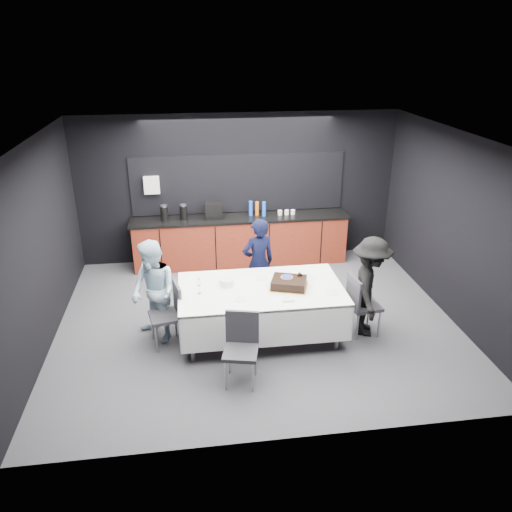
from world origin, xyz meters
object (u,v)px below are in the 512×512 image
at_px(chair_right, 360,301).
at_px(person_right, 370,287).
at_px(chair_left, 170,310).
at_px(person_center, 258,263).
at_px(party_table, 261,296).
at_px(chair_near, 241,343).
at_px(person_left, 154,292).
at_px(plate_stack, 227,282).
at_px(cake_assembly, 289,283).
at_px(champagne_flute, 199,283).

distance_m(chair_right, person_right, 0.25).
xyz_separation_m(chair_left, person_center, (1.38, 0.94, 0.21)).
height_order(party_table, chair_right, chair_right).
distance_m(chair_near, person_right, 2.13).
bearing_deg(person_left, person_right, 48.63).
height_order(plate_stack, person_left, person_left).
distance_m(chair_right, person_center, 1.71).
distance_m(person_center, person_right, 1.80).
distance_m(cake_assembly, champagne_flute, 1.27).
xyz_separation_m(champagne_flute, chair_near, (0.48, -0.92, -0.40)).
relative_size(champagne_flute, chair_right, 0.24).
bearing_deg(plate_stack, party_table, -16.37).
bearing_deg(party_table, plate_stack, 163.63).
bearing_deg(chair_near, person_center, 75.55).
relative_size(plate_stack, person_center, 0.14).
relative_size(chair_near, person_left, 0.62).
xyz_separation_m(plate_stack, chair_near, (0.08, -1.11, -0.30)).
xyz_separation_m(person_center, person_right, (1.46, -1.05, 0.01)).
height_order(chair_left, chair_near, same).
relative_size(cake_assembly, chair_near, 0.67).
distance_m(person_center, person_left, 1.78).
bearing_deg(chair_right, plate_stack, 171.39).
relative_size(chair_right, person_center, 0.62).
height_order(plate_stack, chair_near, chair_near).
bearing_deg(person_right, person_center, 72.33).
bearing_deg(chair_left, chair_right, -2.58).
bearing_deg(chair_left, person_left, 145.57).
height_order(cake_assembly, champagne_flute, champagne_flute).
bearing_deg(chair_left, champagne_flute, -4.32).
distance_m(champagne_flute, chair_near, 1.11).
relative_size(chair_right, chair_near, 1.00).
distance_m(chair_left, person_center, 1.68).
distance_m(chair_right, person_left, 2.95).
distance_m(champagne_flute, person_center, 1.39).
height_order(plate_stack, chair_right, chair_right).
height_order(champagne_flute, chair_left, champagne_flute).
xyz_separation_m(party_table, chair_near, (-0.39, -0.97, -0.11)).
height_order(chair_right, person_center, person_center).
distance_m(chair_left, person_right, 2.85).
height_order(plate_stack, champagne_flute, champagne_flute).
bearing_deg(person_right, plate_stack, 100.41).
bearing_deg(person_center, person_right, 128.39).
distance_m(champagne_flute, person_right, 2.44).
distance_m(plate_stack, chair_near, 1.15).
relative_size(champagne_flute, person_right, 0.15).
height_order(cake_assembly, chair_near, cake_assembly).
distance_m(plate_stack, chair_left, 0.88).
bearing_deg(party_table, chair_near, -111.84).
bearing_deg(chair_near, chair_right, 24.47).
relative_size(champagne_flute, person_left, 0.15).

